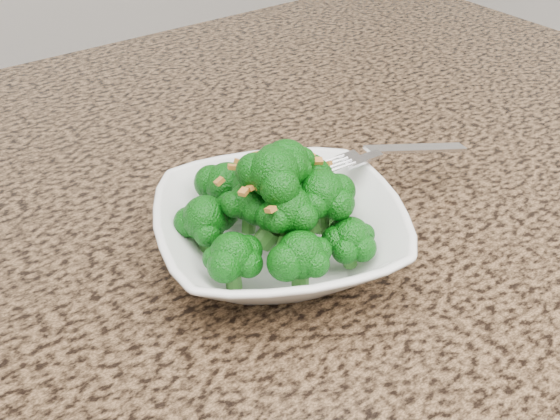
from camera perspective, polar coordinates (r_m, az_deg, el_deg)
granite_counter at (r=0.60m, az=-13.27°, el=-7.70°), size 1.64×1.04×0.03m
bowl at (r=0.59m, az=0.00°, el=-1.95°), size 0.27×0.27×0.05m
broccoli_pile at (r=0.56m, az=0.00°, el=3.16°), size 0.18×0.18×0.07m
garlic_topping at (r=0.54m, az=0.00°, el=6.71°), size 0.11×0.11×0.01m
fork at (r=0.65m, az=7.55°, el=4.43°), size 0.19×0.06×0.01m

